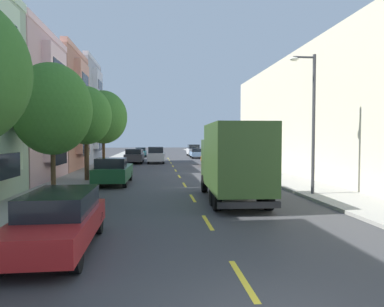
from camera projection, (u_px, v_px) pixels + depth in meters
The scene contains 21 objects.
ground_plane at pixel (174, 168), 35.13m from camera, with size 160.00×160.00×0.00m, color #38383A.
sidewalk_left at pixel (98, 169), 32.41m from camera, with size 3.20×120.00×0.14m, color #99968E.
sidewalk_right at pixel (249, 168), 33.86m from camera, with size 3.20×120.00×0.14m, color #99968E.
lane_centerline_dashes at pixel (177, 173), 29.66m from camera, with size 0.14×47.20×0.01m.
townhouse_fourth_terracotta at pixel (14, 112), 31.52m from camera, with size 12.25×8.49×10.96m.
townhouse_fifth_dove_grey at pixel (45, 113), 40.13m from camera, with size 12.23×8.49×11.98m.
apartment_block_opposite at pixel (363, 114), 26.38m from camera, with size 10.00×36.00×9.56m, color beige.
street_tree_second at pixel (52, 109), 15.77m from camera, with size 3.51×3.51×6.16m.
street_tree_third at pixel (86, 116), 23.44m from camera, with size 3.36×3.36×6.26m.
street_tree_farthest at pixel (103, 117), 31.11m from camera, with size 4.18×4.18×7.02m.
street_lamp at pixel (311, 114), 17.63m from camera, with size 1.35×0.28×6.97m.
delivery_box_truck at pixel (234, 159), 16.29m from camera, with size 2.64×7.15×3.58m.
parked_suv_white at pixel (194, 150), 58.83m from camera, with size 1.98×4.81×1.93m.
parked_wagon_red at pixel (58, 219), 9.22m from camera, with size 1.87×4.72×1.50m.
parked_pickup_charcoal at pixel (134, 156), 41.45m from camera, with size 2.09×5.33×1.73m.
parked_pickup_forest at pixel (113, 171), 22.45m from camera, with size 2.09×5.33×1.73m.
parked_hatchback_teal at pixel (141, 152), 56.04m from camera, with size 1.81×4.03×1.50m.
parked_sedan_orange at pixel (212, 159), 38.02m from camera, with size 1.82×4.51×1.43m.
parked_sedan_sky at pixel (197, 153), 52.55m from camera, with size 1.89×4.53×1.43m.
parked_sedan_champagne at pixel (137, 155), 47.88m from camera, with size 1.89×4.54×1.43m.
moving_silver_sedan at pixel (156, 155), 41.93m from camera, with size 1.95×4.80×1.93m.
Camera 1 is at (-1.78, -5.04, 2.92)m, focal length 32.97 mm.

